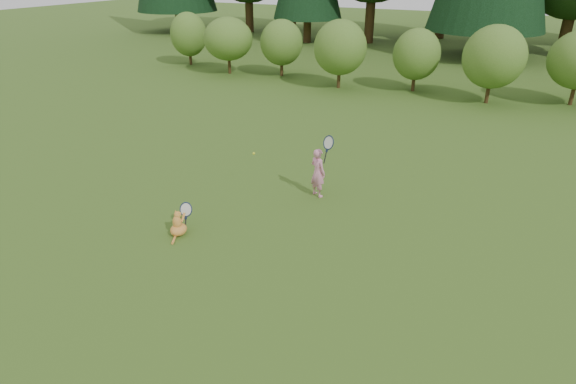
% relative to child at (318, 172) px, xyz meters
% --- Properties ---
extents(ground, '(100.00, 100.00, 0.00)m').
position_rel_child_xyz_m(ground, '(-0.24, -2.24, -0.59)').
color(ground, '#2D4D15').
rests_on(ground, ground).
extents(shrub_row, '(28.00, 3.00, 2.80)m').
position_rel_child_xyz_m(shrub_row, '(-0.24, 10.76, 0.81)').
color(shrub_row, '#436E22').
rests_on(shrub_row, ground).
extents(child, '(0.68, 0.49, 1.68)m').
position_rel_child_xyz_m(child, '(0.00, 0.00, 0.00)').
color(child, pink).
rests_on(child, ground).
extents(cat, '(0.38, 0.75, 0.68)m').
position_rel_child_xyz_m(cat, '(-1.75, -2.78, -0.33)').
color(cat, orange).
rests_on(cat, ground).
extents(tennis_ball, '(0.06, 0.06, 0.06)m').
position_rel_child_xyz_m(tennis_ball, '(-1.51, -0.24, 0.26)').
color(tennis_ball, '#CCD218').
rests_on(tennis_ball, ground).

